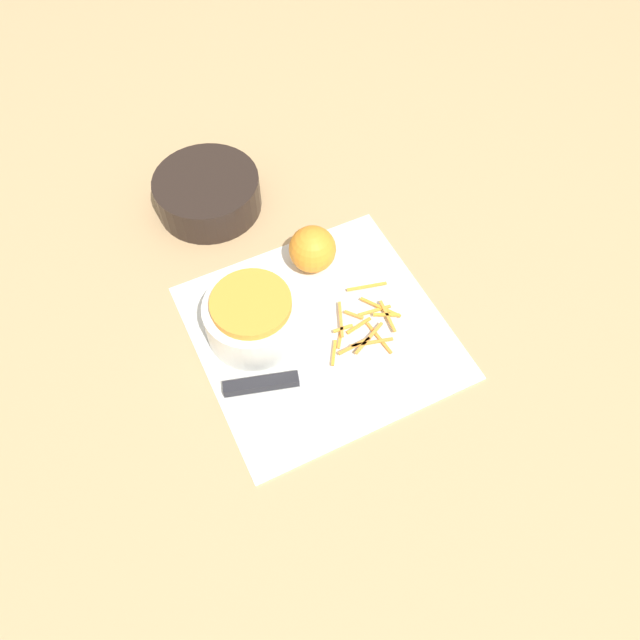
{
  "coord_description": "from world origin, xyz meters",
  "views": [
    {
      "loc": [
        -0.24,
        -0.48,
        0.85
      ],
      "look_at": [
        0.0,
        0.0,
        0.04
      ],
      "focal_mm": 35.0,
      "sensor_mm": 36.0,
      "label": 1
    }
  ],
  "objects_px": {
    "bowl_speckled": "(253,316)",
    "bowl_dark": "(208,193)",
    "knife": "(283,381)",
    "orange_left": "(312,249)"
  },
  "relations": [
    {
      "from": "bowl_speckled",
      "to": "bowl_dark",
      "type": "height_order",
      "value": "bowl_speckled"
    },
    {
      "from": "bowl_speckled",
      "to": "bowl_dark",
      "type": "distance_m",
      "value": 0.3
    },
    {
      "from": "bowl_dark",
      "to": "knife",
      "type": "height_order",
      "value": "bowl_dark"
    },
    {
      "from": "orange_left",
      "to": "bowl_dark",
      "type": "bearing_deg",
      "value": 117.25
    },
    {
      "from": "orange_left",
      "to": "bowl_speckled",
      "type": "bearing_deg",
      "value": -150.38
    },
    {
      "from": "bowl_speckled",
      "to": "orange_left",
      "type": "distance_m",
      "value": 0.16
    },
    {
      "from": "knife",
      "to": "orange_left",
      "type": "height_order",
      "value": "orange_left"
    },
    {
      "from": "bowl_dark",
      "to": "orange_left",
      "type": "height_order",
      "value": "orange_left"
    },
    {
      "from": "bowl_dark",
      "to": "knife",
      "type": "relative_size",
      "value": 0.68
    },
    {
      "from": "bowl_speckled",
      "to": "bowl_dark",
      "type": "relative_size",
      "value": 0.8
    }
  ]
}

